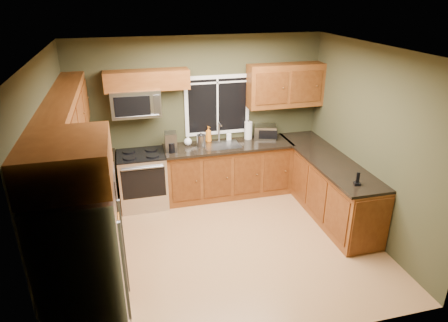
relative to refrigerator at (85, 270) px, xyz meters
name	(u,v)px	position (x,y,z in m)	size (l,w,h in m)	color
floor	(227,244)	(1.74, 1.30, -0.90)	(4.20, 4.20, 0.00)	#9D7045
ceiling	(227,51)	(1.74, 1.30, 1.80)	(4.20, 4.20, 0.00)	white
back_wall	(200,118)	(1.74, 3.10, 0.45)	(4.20, 4.20, 0.00)	#363721
front_wall	(278,233)	(1.74, -0.50, 0.45)	(4.20, 4.20, 0.00)	#363721
left_wall	(55,175)	(-0.36, 1.30, 0.45)	(3.60, 3.60, 0.00)	#363721
right_wall	(370,143)	(3.84, 1.30, 0.45)	(3.60, 3.60, 0.00)	#363721
window	(217,105)	(2.04, 3.08, 0.65)	(1.12, 0.03, 1.02)	white
base_cabinets_left	(93,217)	(-0.06, 1.78, -0.45)	(0.60, 2.65, 0.90)	brown
countertop_left	(90,186)	(-0.04, 1.78, 0.02)	(0.65, 2.65, 0.04)	black
base_cabinets_back	(228,170)	(2.15, 2.80, -0.45)	(2.17, 0.60, 0.90)	brown
countertop_back	(228,146)	(2.15, 2.78, 0.02)	(2.17, 0.65, 0.04)	black
base_cabinets_peninsula	(326,186)	(3.54, 1.84, -0.45)	(0.60, 2.52, 0.90)	brown
countertop_peninsula	(328,159)	(3.51, 1.85, 0.02)	(0.65, 2.50, 0.04)	black
upper_cabinets_left	(67,120)	(-0.20, 1.78, 0.96)	(0.33, 2.65, 0.72)	brown
upper_cabinets_back_left	(147,80)	(0.89, 2.94, 1.17)	(1.30, 0.33, 0.30)	brown
upper_cabinets_back_right	(285,85)	(3.19, 2.94, 0.96)	(1.30, 0.33, 0.72)	brown
upper_cabinet_over_fridge	(66,161)	(0.00, 0.00, 1.13)	(0.72, 0.90, 0.38)	brown
refrigerator	(85,270)	(0.00, 0.00, 0.00)	(0.74, 0.90, 1.80)	#B7B7BC
range	(143,179)	(0.69, 2.77, -0.43)	(0.76, 0.69, 0.94)	#B7B7BC
microwave	(136,103)	(0.69, 2.91, 0.83)	(0.76, 0.41, 0.42)	#B7B7BC
sink	(222,144)	(2.04, 2.79, 0.05)	(0.60, 0.42, 0.36)	slate
toaster_oven	(265,132)	(2.86, 2.92, 0.16)	(0.44, 0.39, 0.23)	#B7B7BC
coffee_maker	(171,142)	(1.18, 2.74, 0.18)	(0.20, 0.26, 0.31)	slate
kettle	(201,140)	(1.69, 2.79, 0.16)	(0.17, 0.17, 0.26)	#B7B7BC
paper_towel_roll	(248,130)	(2.57, 2.98, 0.19)	(0.15, 0.15, 0.34)	white
soap_bottle_a	(208,134)	(1.86, 3.00, 0.18)	(0.11, 0.11, 0.28)	orange
soap_bottle_b	(229,135)	(2.22, 3.00, 0.12)	(0.08, 0.08, 0.17)	white
soap_bottle_c	(188,140)	(1.49, 2.93, 0.13)	(0.13, 0.13, 0.17)	white
cordless_phone	(357,181)	(3.44, 0.90, 0.10)	(0.10, 0.10, 0.18)	black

